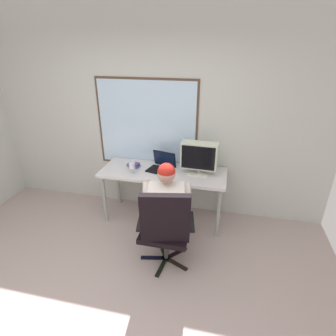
{
  "coord_description": "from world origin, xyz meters",
  "views": [
    {
      "loc": [
        1.02,
        -1.52,
        2.36
      ],
      "look_at": [
        0.38,
        1.31,
        1.01
      ],
      "focal_mm": 29.03,
      "sensor_mm": 36.0,
      "label": 1
    }
  ],
  "objects_px": {
    "book_stack": "(134,165)",
    "wine_glass": "(132,166)",
    "desk": "(163,176)",
    "laptop": "(162,165)",
    "office_chair": "(166,226)",
    "person_seated": "(167,206)",
    "crt_monitor": "(199,156)"
  },
  "relations": [
    {
      "from": "office_chair",
      "to": "laptop",
      "type": "distance_m",
      "value": 1.06
    },
    {
      "from": "desk",
      "to": "person_seated",
      "type": "xyz_separation_m",
      "value": [
        0.2,
        -0.66,
        -0.04
      ]
    },
    {
      "from": "office_chair",
      "to": "laptop",
      "type": "height_order",
      "value": "office_chair"
    },
    {
      "from": "office_chair",
      "to": "wine_glass",
      "type": "height_order",
      "value": "office_chair"
    },
    {
      "from": "office_chair",
      "to": "wine_glass",
      "type": "xyz_separation_m",
      "value": [
        -0.64,
        0.78,
        0.29
      ]
    },
    {
      "from": "person_seated",
      "to": "office_chair",
      "type": "bearing_deg",
      "value": -80.09
    },
    {
      "from": "person_seated",
      "to": "laptop",
      "type": "height_order",
      "value": "person_seated"
    },
    {
      "from": "crt_monitor",
      "to": "wine_glass",
      "type": "xyz_separation_m",
      "value": [
        -0.86,
        -0.19,
        -0.14
      ]
    },
    {
      "from": "person_seated",
      "to": "desk",
      "type": "bearing_deg",
      "value": 107.2
    },
    {
      "from": "desk",
      "to": "laptop",
      "type": "relative_size",
      "value": 4.32
    },
    {
      "from": "desk",
      "to": "book_stack",
      "type": "bearing_deg",
      "value": 173.36
    },
    {
      "from": "desk",
      "to": "laptop",
      "type": "bearing_deg",
      "value": 115.65
    },
    {
      "from": "desk",
      "to": "person_seated",
      "type": "bearing_deg",
      "value": -72.8
    },
    {
      "from": "office_chair",
      "to": "crt_monitor",
      "type": "distance_m",
      "value": 1.09
    },
    {
      "from": "crt_monitor",
      "to": "book_stack",
      "type": "bearing_deg",
      "value": 179.35
    },
    {
      "from": "crt_monitor",
      "to": "laptop",
      "type": "height_order",
      "value": "crt_monitor"
    },
    {
      "from": "laptop",
      "to": "wine_glass",
      "type": "bearing_deg",
      "value": -149.48
    },
    {
      "from": "office_chair",
      "to": "book_stack",
      "type": "bearing_deg",
      "value": 125.15
    },
    {
      "from": "laptop",
      "to": "office_chair",
      "type": "bearing_deg",
      "value": -74.15
    },
    {
      "from": "office_chair",
      "to": "wine_glass",
      "type": "distance_m",
      "value": 1.05
    },
    {
      "from": "wine_glass",
      "to": "book_stack",
      "type": "distance_m",
      "value": 0.22
    },
    {
      "from": "crt_monitor",
      "to": "wine_glass",
      "type": "relative_size",
      "value": 3.05
    },
    {
      "from": "crt_monitor",
      "to": "wine_glass",
      "type": "bearing_deg",
      "value": -167.79
    },
    {
      "from": "person_seated",
      "to": "crt_monitor",
      "type": "distance_m",
      "value": 0.83
    },
    {
      "from": "desk",
      "to": "office_chair",
      "type": "relative_size",
      "value": 1.63
    },
    {
      "from": "wine_glass",
      "to": "laptop",
      "type": "bearing_deg",
      "value": 30.52
    },
    {
      "from": "desk",
      "to": "office_chair",
      "type": "xyz_separation_m",
      "value": [
        0.25,
        -0.93,
        -0.11
      ]
    },
    {
      "from": "wine_glass",
      "to": "desk",
      "type": "bearing_deg",
      "value": 20.57
    },
    {
      "from": "book_stack",
      "to": "crt_monitor",
      "type": "bearing_deg",
      "value": -0.65
    },
    {
      "from": "book_stack",
      "to": "wine_glass",
      "type": "bearing_deg",
      "value": -75.84
    },
    {
      "from": "person_seated",
      "to": "laptop",
      "type": "relative_size",
      "value": 3.15
    },
    {
      "from": "office_chair",
      "to": "laptop",
      "type": "xyz_separation_m",
      "value": [
        -0.28,
        0.99,
        0.25
      ]
    }
  ]
}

